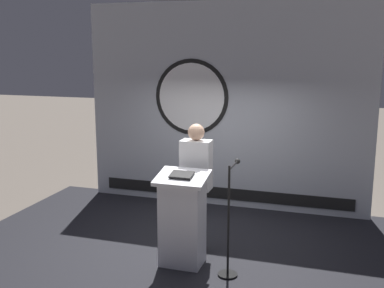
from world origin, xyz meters
The scene contains 6 objects.
ground_plane centered at (0.00, 0.00, 0.00)m, with size 40.00×40.00×0.00m, color #6B6056.
stage_platform centered at (0.00, 0.00, 0.15)m, with size 6.40×4.00×0.30m, color black.
banner_display centered at (-0.02, 1.85, 2.03)m, with size 4.90×0.12×3.49m.
podium centered at (0.07, -0.58, 0.89)m, with size 0.64×0.50×1.21m.
speaker_person centered at (0.10, -0.10, 1.19)m, with size 0.40×0.26×1.74m.
microphone_stand centered at (0.70, -0.66, 0.79)m, with size 0.24×0.60×1.38m.
Camera 1 is at (1.88, -5.87, 3.00)m, focal length 43.84 mm.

